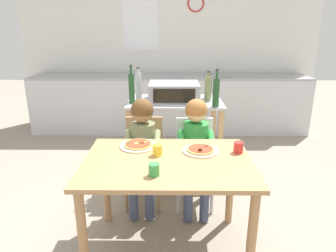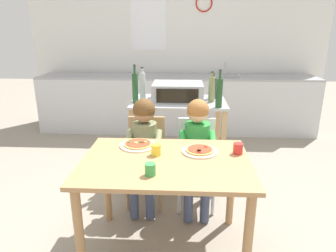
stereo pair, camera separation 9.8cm
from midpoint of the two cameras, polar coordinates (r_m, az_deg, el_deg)
ground_plane at (r=3.62m, az=1.62°, el=-8.71°), size 12.75×12.75×0.00m
back_wall_tiled at (r=5.21m, az=2.33°, el=15.01°), size 4.77×0.14×2.70m
kitchen_counter at (r=4.94m, az=2.16°, el=4.17°), size 4.29×0.60×1.09m
kitchen_island_cart at (r=3.31m, az=2.77°, el=-0.25°), size 0.98×0.62×0.89m
toaster_oven at (r=3.22m, az=2.69°, el=6.34°), size 0.52×0.41×0.18m
bottle_brown_beer at (r=3.34m, az=9.06°, el=6.96°), size 0.08×0.08×0.28m
bottle_clear_vinegar at (r=3.18m, az=8.97°, el=6.76°), size 0.07×0.07×0.31m
bottle_dark_olive_oil at (r=3.24m, az=-3.88°, el=7.44°), size 0.06×0.06×0.34m
bottle_tall_green_wine at (r=3.11m, az=-5.20°, el=7.07°), size 0.06×0.06×0.38m
bottle_squat_spirits at (r=2.97m, az=10.38°, el=6.08°), size 0.06×0.06×0.36m
dining_table at (r=2.20m, az=0.87°, el=-8.98°), size 1.17×0.83×0.74m
dining_chair_left at (r=2.91m, az=-3.13°, el=-5.24°), size 0.36×0.36×0.81m
dining_chair_right at (r=2.88m, az=6.23°, el=-5.60°), size 0.36×0.36×0.81m
child_in_olive_shirt at (r=2.73m, az=-3.46°, el=-2.68°), size 0.32×0.42×1.01m
child_in_green_shirt at (r=2.70m, az=6.48°, el=-3.10°), size 0.32×0.42×1.02m
pizza_plate_white at (r=2.39m, az=-4.39°, el=-3.45°), size 0.28×0.28×0.03m
pizza_plate_cream at (r=2.29m, az=7.12°, el=-4.55°), size 0.27×0.27×0.03m
drinking_cup_green at (r=1.93m, az=-1.82°, el=-8.03°), size 0.07×0.07×0.08m
drinking_cup_red at (r=2.30m, az=14.02°, el=-4.07°), size 0.07×0.07×0.08m
drinking_cup_yellow at (r=2.21m, az=-0.95°, el=-4.44°), size 0.07×0.07×0.08m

